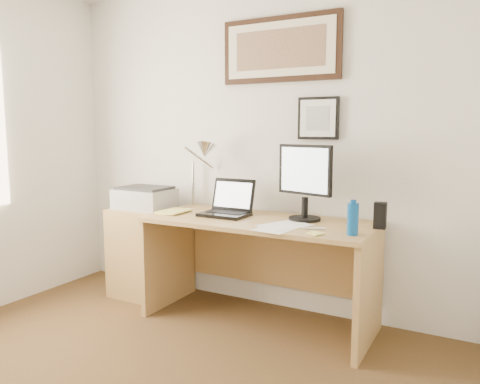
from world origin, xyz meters
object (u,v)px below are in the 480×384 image
Objects in this scene: printer at (145,198)px; lcd_monitor at (305,178)px; water_bottle at (353,219)px; side_cabinet at (145,252)px; laptop at (228,207)px; desk at (264,249)px; book at (165,211)px.

lcd_monitor is at bearing 2.04° from printer.
side_cabinet is at bearing 172.89° from water_bottle.
side_cabinet is at bearing 179.26° from laptop.
printer is (0.01, 0.01, 0.45)m from side_cabinet.
printer reaches higher than desk.
book is at bearing -168.48° from desk.
laptop is 0.79m from printer.
laptop is (-0.27, -0.05, 0.29)m from desk.
printer is at bearing 178.19° from laptop.
side_cabinet is 1.40× the size of lcd_monitor.
printer is (-1.36, -0.05, -0.22)m from lcd_monitor.
desk is at bearing 11.52° from book.
printer is (-0.30, 0.13, 0.06)m from book.
side_cabinet is at bearing -177.35° from lcd_monitor.
book is at bearing -21.25° from side_cabinet.
laptop reaches higher than side_cabinet.
book reaches higher than side_cabinet.
water_bottle is at bearing -3.96° from book.
printer is at bearing -177.96° from lcd_monitor.
book is (0.31, -0.12, 0.39)m from side_cabinet.
laptop is at bearing 167.79° from water_bottle.
water_bottle is 1.00m from laptop.
book is 0.51m from laptop.
laptop is at bearing -170.42° from desk.
laptop reaches higher than printer.
book is 0.56× the size of printer.
water_bottle is at bearing -34.67° from lcd_monitor.
printer reaches higher than side_cabinet.
laptop is (-0.98, 0.21, -0.04)m from water_bottle.
water_bottle is at bearing -20.00° from desk.
lcd_monitor reaches higher than book.
water_bottle is at bearing -12.21° from laptop.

